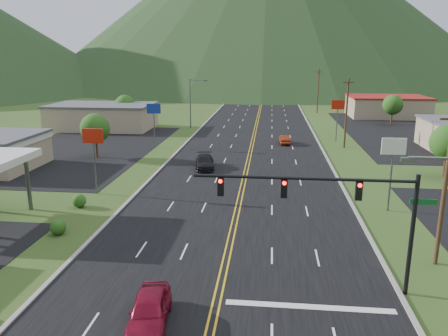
# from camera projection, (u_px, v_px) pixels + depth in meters

# --- Properties ---
(traffic_signal) EXTENTS (13.10, 0.43, 7.00)m
(traffic_signal) POSITION_uv_depth(u_px,v_px,m) (339.00, 202.00, 23.76)
(traffic_signal) COLOR black
(traffic_signal) RESTS_ON ground
(streetlight_west) EXTENTS (3.28, 0.25, 9.00)m
(streetlight_west) POSITION_uv_depth(u_px,v_px,m) (192.00, 100.00, 79.58)
(streetlight_west) COLOR #59595E
(streetlight_west) RESTS_ON ground
(building_west_far) EXTENTS (18.40, 11.40, 4.50)m
(building_west_far) POSITION_uv_depth(u_px,v_px,m) (103.00, 116.00, 80.06)
(building_west_far) COLOR tan
(building_west_far) RESTS_ON ground
(building_east_far) EXTENTS (16.40, 12.40, 4.50)m
(building_east_far) POSITION_uv_depth(u_px,v_px,m) (387.00, 106.00, 95.50)
(building_east_far) COLOR tan
(building_east_far) RESTS_ON ground
(pole_sign_west_a) EXTENTS (2.00, 0.18, 6.40)m
(pole_sign_west_a) POSITION_uv_depth(u_px,v_px,m) (93.00, 143.00, 41.34)
(pole_sign_west_a) COLOR #59595E
(pole_sign_west_a) RESTS_ON ground
(pole_sign_west_b) EXTENTS (2.00, 0.18, 6.40)m
(pole_sign_west_b) POSITION_uv_depth(u_px,v_px,m) (154.00, 113.00, 62.52)
(pole_sign_west_b) COLOR #59595E
(pole_sign_west_b) RESTS_ON ground
(pole_sign_east_a) EXTENTS (2.00, 0.18, 6.40)m
(pole_sign_east_a) POSITION_uv_depth(u_px,v_px,m) (393.00, 154.00, 36.65)
(pole_sign_east_a) COLOR #59595E
(pole_sign_east_a) RESTS_ON ground
(pole_sign_east_b) EXTENTS (2.00, 0.18, 6.40)m
(pole_sign_east_b) POSITION_uv_depth(u_px,v_px,m) (338.00, 109.00, 67.45)
(pole_sign_east_b) COLOR #59595E
(pole_sign_east_b) RESTS_ON ground
(tree_west_a) EXTENTS (3.84, 3.84, 5.82)m
(tree_west_a) POSITION_uv_depth(u_px,v_px,m) (95.00, 128.00, 56.69)
(tree_west_a) COLOR #382314
(tree_west_a) RESTS_ON ground
(tree_west_b) EXTENTS (3.84, 3.84, 5.82)m
(tree_west_b) POSITION_uv_depth(u_px,v_px,m) (125.00, 105.00, 83.20)
(tree_west_b) COLOR #382314
(tree_west_b) RESTS_ON ground
(tree_east_a) EXTENTS (3.84, 3.84, 5.82)m
(tree_east_a) POSITION_uv_depth(u_px,v_px,m) (448.00, 142.00, 47.57)
(tree_east_a) COLOR #382314
(tree_east_a) RESTS_ON ground
(tree_east_b) EXTENTS (3.84, 3.84, 5.82)m
(tree_east_b) POSITION_uv_depth(u_px,v_px,m) (393.00, 105.00, 83.74)
(tree_east_b) COLOR #382314
(tree_east_b) RESTS_ON ground
(utility_pole_a) EXTENTS (1.60, 0.28, 10.00)m
(utility_pole_a) POSITION_uv_depth(u_px,v_px,m) (445.00, 188.00, 26.95)
(utility_pole_a) COLOR #382314
(utility_pole_a) RESTS_ON ground
(utility_pole_b) EXTENTS (1.60, 0.28, 10.00)m
(utility_pole_b) POSITION_uv_depth(u_px,v_px,m) (346.00, 113.00, 62.57)
(utility_pole_b) COLOR #382314
(utility_pole_b) RESTS_ON ground
(utility_pole_c) EXTENTS (1.60, 0.28, 10.00)m
(utility_pole_c) POSITION_uv_depth(u_px,v_px,m) (318.00, 91.00, 101.08)
(utility_pole_c) COLOR #382314
(utility_pole_c) RESTS_ON ground
(utility_pole_d) EXTENTS (1.60, 0.28, 10.00)m
(utility_pole_d) POSITION_uv_depth(u_px,v_px,m) (305.00, 81.00, 139.59)
(utility_pole_d) COLOR #382314
(utility_pole_d) RESTS_ON ground
(car_red_near) EXTENTS (2.43, 4.90, 1.60)m
(car_red_near) POSITION_uv_depth(u_px,v_px,m) (149.00, 311.00, 21.59)
(car_red_near) COLOR maroon
(car_red_near) RESTS_ON ground
(car_dark_mid) EXTENTS (2.91, 5.49, 1.52)m
(car_dark_mid) POSITION_uv_depth(u_px,v_px,m) (205.00, 162.00, 51.87)
(car_dark_mid) COLOR black
(car_dark_mid) RESTS_ON ground
(car_red_far) EXTENTS (1.65, 4.08, 1.32)m
(car_red_far) POSITION_uv_depth(u_px,v_px,m) (285.00, 140.00, 66.30)
(car_red_far) COLOR maroon
(car_red_far) RESTS_ON ground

